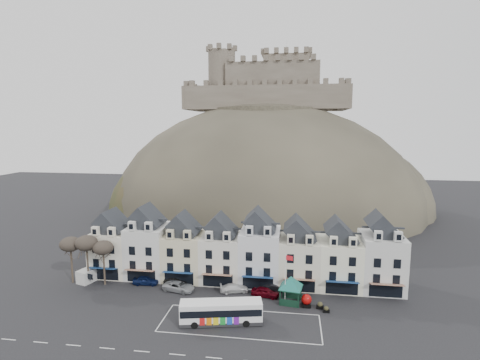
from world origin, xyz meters
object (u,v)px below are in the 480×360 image
flagpole (286,276)px  car_white (234,288)px  red_buoy (306,300)px  bus (221,311)px  car_maroon (265,292)px  car_navy (146,280)px  car_silver (179,287)px  car_charcoal (273,288)px  white_van (91,274)px  car_black (176,281)px  bus_shelter (291,282)px

flagpole → car_white: 9.93m
red_buoy → bus: bearing=-151.1°
bus → car_maroon: bearing=47.1°
flagpole → bus: bearing=-142.7°
car_navy → car_silver: (6.40, -1.61, -0.01)m
car_white → car_charcoal: (6.40, 1.21, -0.04)m
white_van → car_black: 15.56m
bus → car_navy: size_ratio=2.64×
red_buoy → car_charcoal: (-5.25, 4.56, -0.35)m
bus → car_charcoal: (6.66, 11.12, -1.14)m
car_black → bus: bearing=-146.7°
car_black → red_buoy: bearing=-110.8°
car_silver → car_white: 9.24m
white_van → car_black: size_ratio=1.32×
bus → car_white: 9.98m
car_white → car_black: bearing=67.2°
bus_shelter → flagpole: flagpole is taller
white_van → car_maroon: 31.23m
bus → bus_shelter: 12.20m
red_buoy → car_charcoal: size_ratio=0.50×
red_buoy → car_maroon: 6.88m
bus → white_van: bus is taller
car_charcoal → car_silver: bearing=92.8°
bus_shelter → car_silver: bus_shelter is taller
red_buoy → car_silver: 20.99m
car_navy → flagpole: bearing=-103.2°
car_silver → car_charcoal: (15.60, 2.09, -0.11)m
bus → red_buoy: bus is taller
car_navy → car_black: 5.22m
flagpole → car_navy: flagpole is taller
white_van → car_white: size_ratio=1.15×
bus_shelter → car_maroon: (-4.06, 1.51, -2.59)m
car_white → car_silver: bearing=79.3°
bus → car_charcoal: bus is taller
white_van → car_black: bearing=17.0°
bus → car_charcoal: size_ratio=3.02×
bus → flagpole: size_ratio=1.43×
bus → car_silver: 12.75m
red_buoy → car_white: 12.12m
red_buoy → flagpole: size_ratio=0.24×
car_maroon → white_van: bearing=95.9°
car_navy → car_white: (15.60, -0.72, -0.07)m
car_navy → car_charcoal: size_ratio=1.14×
car_silver → car_charcoal: car_silver is taller
white_van → bus_shelter: bearing=11.1°
bus → flagpole: 11.37m
bus_shelter → car_black: 20.18m
car_black → car_white: size_ratio=0.87×
bus_shelter → red_buoy: size_ratio=3.47×
red_buoy → flagpole: bearing=178.2°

